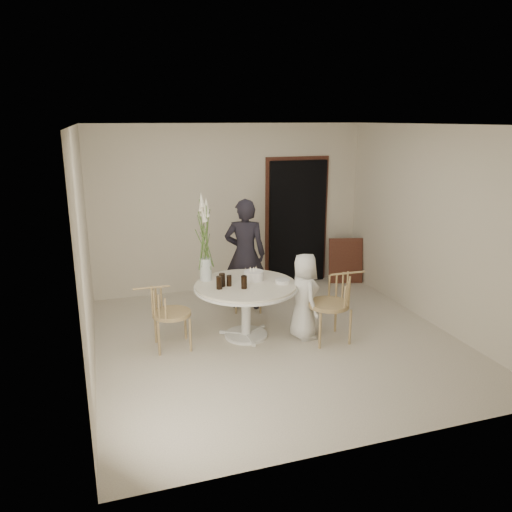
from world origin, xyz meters
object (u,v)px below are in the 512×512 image
object	(u,v)px
girl	(245,254)
birthday_cake	(254,276)
chair_right	(338,296)
chair_far	(248,275)
boy	(304,296)
flower_vase	(205,239)
table	(246,292)
chair_left	(162,308)

from	to	relation	value
girl	birthday_cake	bearing A→B (deg)	101.00
chair_right	girl	world-z (taller)	girl
chair_far	chair_right	size ratio (longest dim) A/B	0.87
boy	flower_vase	bearing A→B (deg)	63.87
boy	birthday_cake	xyz separation A→B (m)	(-0.57, 0.36, 0.23)
chair_far	chair_right	distance (m)	1.64
table	flower_vase	distance (m)	0.86
boy	chair_right	bearing A→B (deg)	-114.59
girl	birthday_cake	distance (m)	0.93
chair_far	chair_left	xyz separation A→B (m)	(-1.42, -1.05, 0.03)
girl	birthday_cake	xyz separation A→B (m)	(-0.15, -0.91, -0.04)
chair_far	chair_right	bearing A→B (deg)	-46.04
chair_far	flower_vase	distance (m)	1.32
chair_right	girl	size ratio (longest dim) A/B	0.54
flower_vase	girl	bearing A→B (deg)	43.63
birthday_cake	flower_vase	distance (m)	0.79
chair_far	flower_vase	size ratio (longest dim) A/B	0.68
girl	boy	distance (m)	1.36
chair_right	flower_vase	distance (m)	1.85
chair_left	flower_vase	size ratio (longest dim) A/B	0.72
table	chair_far	world-z (taller)	chair_far
chair_far	boy	xyz separation A→B (m)	(0.37, -1.28, 0.06)
table	chair_far	distance (m)	1.10
chair_right	boy	xyz separation A→B (m)	(-0.39, 0.18, -0.02)
chair_left	boy	xyz separation A→B (m)	(1.79, -0.23, 0.03)
chair_right	birthday_cake	xyz separation A→B (m)	(-0.96, 0.53, 0.21)
girl	boy	xyz separation A→B (m)	(0.41, -1.27, -0.26)
table	chair_left	world-z (taller)	chair_left
chair_far	flower_vase	bearing A→B (deg)	-121.39
chair_left	girl	bearing A→B (deg)	-52.11
chair_left	table	bearing A→B (deg)	-88.55
boy	flower_vase	xyz separation A→B (m)	(-1.16, 0.56, 0.71)
chair_far	flower_vase	xyz separation A→B (m)	(-0.79, -0.72, 0.77)
chair_far	girl	world-z (taller)	girl
girl	flower_vase	distance (m)	1.13
table	boy	size ratio (longest dim) A/B	1.18
table	flower_vase	xyz separation A→B (m)	(-0.45, 0.31, 0.66)
table	chair_right	bearing A→B (deg)	-20.72
table	chair_left	size ratio (longest dim) A/B	1.61
table	chair_far	bearing A→B (deg)	71.81
girl	chair_left	bearing A→B (deg)	57.72
birthday_cake	girl	bearing A→B (deg)	80.43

